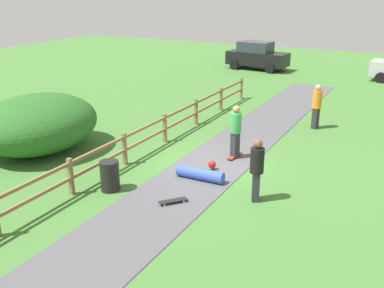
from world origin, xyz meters
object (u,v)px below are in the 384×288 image
object	(u,v)px
bush_large	(38,123)
skater_riding	(236,129)
skateboard_loose	(173,201)
parked_car_black	(257,56)
bystander_black	(257,167)
bystander_orange	(317,104)
skater_fallen	(201,173)
trash_bin	(110,176)

from	to	relation	value
bush_large	skater_riding	bearing A→B (deg)	21.46
skateboard_loose	parked_car_black	size ratio (longest dim) A/B	0.17
skater_riding	bystander_black	size ratio (longest dim) A/B	1.03
bystander_orange	parked_car_black	world-z (taller)	parked_car_black
bystander_orange	bystander_black	distance (m)	7.43
bystander_orange	parked_car_black	distance (m)	13.68
bush_large	bystander_black	world-z (taller)	bush_large
skater_fallen	bush_large	bearing A→B (deg)	-176.24
bush_large	bystander_orange	distance (m)	10.92
skater_fallen	bystander_black	bearing A→B (deg)	-16.03
bush_large	parked_car_black	bearing A→B (deg)	86.28
bush_large	parked_car_black	xyz separation A→B (m)	(1.24, 19.08, -0.05)
trash_bin	skater_riding	distance (m)	4.67
skater_riding	skater_fallen	size ratio (longest dim) A/B	1.22
bystander_black	parked_car_black	size ratio (longest dim) A/B	0.42
skater_riding	bystander_orange	bearing A→B (deg)	70.85
bush_large	bystander_orange	world-z (taller)	bush_large
skater_riding	bystander_orange	xyz separation A→B (m)	(1.64, 4.71, -0.02)
skater_fallen	bystander_black	size ratio (longest dim) A/B	0.84
skater_riding	parked_car_black	distance (m)	17.34
skater_riding	skateboard_loose	size ratio (longest dim) A/B	2.50
trash_bin	skateboard_loose	xyz separation A→B (m)	(2.06, 0.10, -0.36)
skater_fallen	skateboard_loose	world-z (taller)	skater_fallen
skater_riding	skateboard_loose	world-z (taller)	skater_riding
trash_bin	skateboard_loose	bearing A→B (deg)	2.80
bystander_orange	skater_riding	bearing A→B (deg)	-109.15
bush_large	bystander_orange	xyz separation A→B (m)	(8.15, 7.27, 0.02)
skater_riding	skateboard_loose	bearing A→B (deg)	-92.34
trash_bin	skater_riding	size ratio (longest dim) A/B	0.49
skateboard_loose	bystander_orange	distance (m)	8.92
trash_bin	parked_car_black	world-z (taller)	parked_car_black
skateboard_loose	bush_large	bearing A→B (deg)	167.49
bystander_orange	skateboard_loose	bearing A→B (deg)	-101.71
skater_riding	skater_fallen	world-z (taller)	skater_riding
skater_fallen	bystander_orange	distance (m)	7.15
skater_fallen	bystander_black	distance (m)	2.20
trash_bin	parked_car_black	distance (m)	20.82
skater_fallen	parked_car_black	distance (m)	19.35
skater_riding	skater_fallen	bearing A→B (deg)	-95.76
skater_riding	trash_bin	bearing A→B (deg)	-118.60
bush_large	trash_bin	size ratio (longest dim) A/B	5.05
parked_car_black	bush_large	bearing A→B (deg)	-93.72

